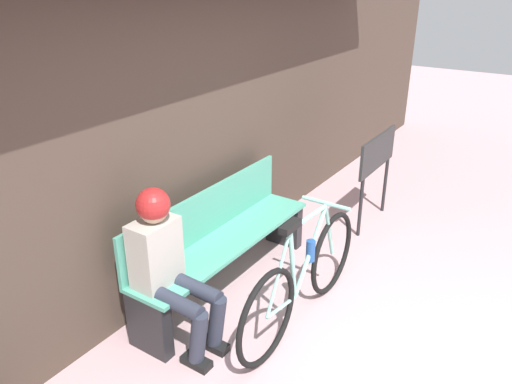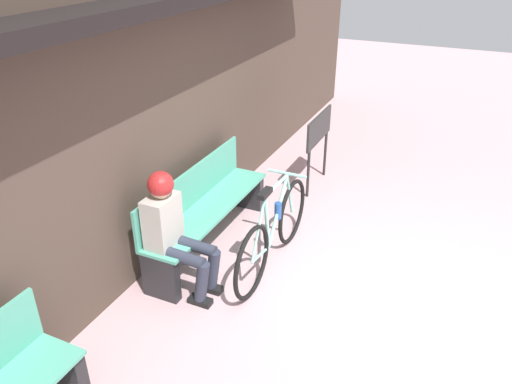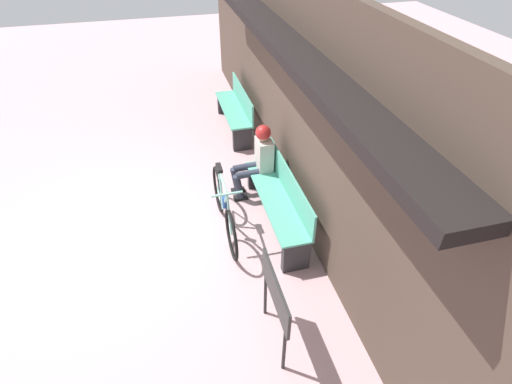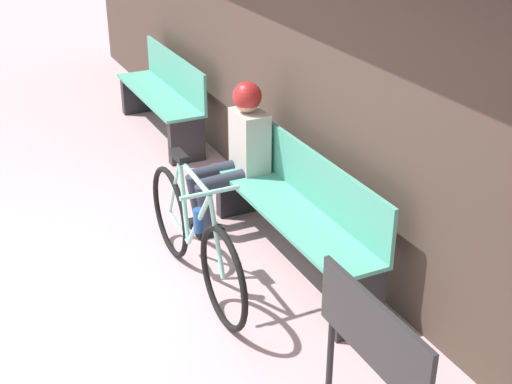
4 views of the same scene
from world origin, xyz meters
TOP-DOWN VIEW (x-y plane):
  - storefront_wall at (0.00, 2.35)m, footprint 12.00×0.56m
  - park_bench_near at (0.27, 2.00)m, footprint 1.95×0.42m
  - bicycle at (0.24, 1.21)m, footprint 1.71×0.40m
  - person_seated at (-0.49, 1.88)m, footprint 0.34×0.63m
  - signboard at (2.11, 1.39)m, footprint 0.86×0.04m

SIDE VIEW (x-z plane):
  - bicycle at x=0.24m, z-range -0.09..0.86m
  - park_bench_near at x=0.27m, z-range -0.01..0.87m
  - person_seated at x=-0.49m, z-range 0.10..1.30m
  - signboard at x=2.11m, z-range 0.24..1.23m
  - storefront_wall at x=0.00m, z-range 0.06..3.26m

